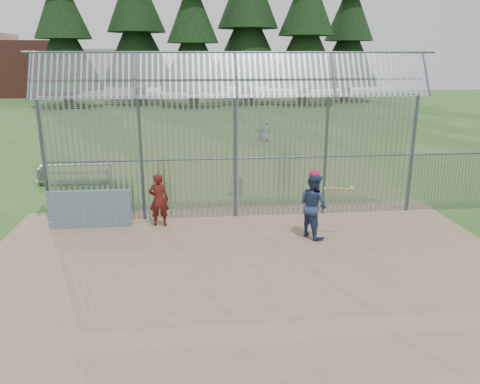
{
  "coord_description": "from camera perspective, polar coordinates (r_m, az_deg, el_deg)",
  "views": [
    {
      "loc": [
        -1.38,
        -11.29,
        5.22
      ],
      "look_at": [
        0.0,
        2.0,
        1.3
      ],
      "focal_mm": 35.0,
      "sensor_mm": 36.0,
      "label": 1
    }
  ],
  "objects": [
    {
      "name": "dirt_infield",
      "position": [
        12.06,
        1.24,
        -9.25
      ],
      "size": [
        14.0,
        10.0,
        0.02
      ],
      "primitive_type": "cube",
      "color": "#756047",
      "rests_on": "ground"
    },
    {
      "name": "bleacher",
      "position": [
        20.95,
        -19.45,
        2.13
      ],
      "size": [
        3.0,
        0.95,
        0.72
      ],
      "color": "gray",
      "rests_on": "ground"
    },
    {
      "name": "backstop_fence",
      "position": [
        15.33,
        6.22,
        5.5
      ],
      "size": [
        20.09,
        0.81,
        5.3
      ],
      "color": "#47566B",
      "rests_on": "ground"
    },
    {
      "name": "batting_gear",
      "position": [
        13.63,
        9.52,
        1.9
      ],
      "size": [
        1.27,
        0.6,
        0.62
      ],
      "color": "red",
      "rests_on": "ground"
    },
    {
      "name": "dugout_wall",
      "position": [
        15.26,
        -17.82,
        -2.01
      ],
      "size": [
        2.5,
        0.12,
        1.2
      ],
      "primitive_type": "cube",
      "color": "#38566B",
      "rests_on": "dirt_infield"
    },
    {
      "name": "bg_kid_standing",
      "position": [
        29.51,
        3.15,
        7.49
      ],
      "size": [
        0.8,
        0.73,
        1.38
      ],
      "primitive_type": "imported",
      "rotation": [
        0.0,
        0.0,
        3.69
      ],
      "color": "slate",
      "rests_on": "ground"
    },
    {
      "name": "batter",
      "position": [
        13.87,
        8.92,
        -1.62
      ],
      "size": [
        1.09,
        1.17,
        1.93
      ],
      "primitive_type": "imported",
      "rotation": [
        0.0,
        0.0,
        2.07
      ],
      "color": "navy",
      "rests_on": "dirt_infield"
    },
    {
      "name": "trash_can",
      "position": [
        17.94,
        -0.32,
        0.7
      ],
      "size": [
        0.56,
        0.56,
        0.82
      ],
      "color": "#979B9F",
      "rests_on": "ground"
    },
    {
      "name": "onlooker",
      "position": [
        14.85,
        -9.87,
        -0.94
      ],
      "size": [
        0.63,
        0.43,
        1.7
      ],
      "primitive_type": "imported",
      "rotation": [
        0.0,
        0.0,
        3.1
      ],
      "color": "maroon",
      "rests_on": "dirt_infield"
    },
    {
      "name": "bg_kid_seated",
      "position": [
        29.57,
        2.42,
        7.15
      ],
      "size": [
        0.64,
        0.44,
        1.01
      ],
      "primitive_type": "imported",
      "rotation": [
        0.0,
        0.0,
        2.78
      ],
      "color": "slate",
      "rests_on": "ground"
    },
    {
      "name": "ground",
      "position": [
        12.51,
        0.95,
        -8.3
      ],
      "size": [
        120.0,
        120.0,
        0.0
      ],
      "primitive_type": "plane",
      "color": "#2D511E",
      "rests_on": "ground"
    },
    {
      "name": "conifer_row",
      "position": [
        53.2,
        -2.51,
        22.39
      ],
      "size": [
        38.48,
        12.26,
        20.2
      ],
      "color": "#332319",
      "rests_on": "ground"
    },
    {
      "name": "distant_buildings",
      "position": [
        71.22,
        -24.48,
        13.63
      ],
      "size": [
        26.5,
        10.5,
        8.0
      ],
      "color": "brown",
      "rests_on": "ground"
    }
  ]
}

